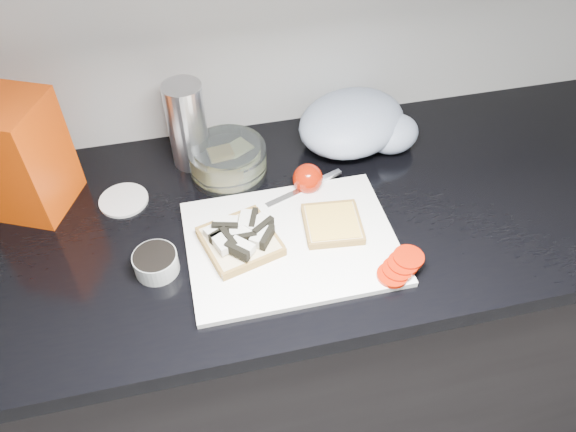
{
  "coord_description": "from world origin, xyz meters",
  "views": [
    {
      "loc": [
        -0.08,
        0.41,
        1.73
      ],
      "look_at": [
        0.08,
        1.14,
        0.95
      ],
      "focal_mm": 35.0,
      "sensor_mm": 36.0,
      "label": 1
    }
  ],
  "objects_px": {
    "cutting_board": "(291,243)",
    "glass_bowl": "(228,161)",
    "bread_bag": "(16,155)",
    "steel_canister": "(187,125)"
  },
  "relations": [
    {
      "from": "cutting_board",
      "to": "glass_bowl",
      "type": "height_order",
      "value": "glass_bowl"
    },
    {
      "from": "cutting_board",
      "to": "glass_bowl",
      "type": "relative_size",
      "value": 2.4
    },
    {
      "from": "bread_bag",
      "to": "steel_canister",
      "type": "bearing_deg",
      "value": 33.69
    },
    {
      "from": "bread_bag",
      "to": "cutting_board",
      "type": "bearing_deg",
      "value": -1.32
    },
    {
      "from": "cutting_board",
      "to": "glass_bowl",
      "type": "bearing_deg",
      "value": 110.06
    },
    {
      "from": "glass_bowl",
      "to": "steel_canister",
      "type": "relative_size",
      "value": 0.85
    },
    {
      "from": "glass_bowl",
      "to": "bread_bag",
      "type": "xyz_separation_m",
      "value": [
        -0.41,
        0.0,
        0.09
      ]
    },
    {
      "from": "steel_canister",
      "to": "cutting_board",
      "type": "bearing_deg",
      "value": -61.43
    },
    {
      "from": "glass_bowl",
      "to": "bread_bag",
      "type": "distance_m",
      "value": 0.42
    },
    {
      "from": "cutting_board",
      "to": "steel_canister",
      "type": "bearing_deg",
      "value": 118.57
    }
  ]
}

